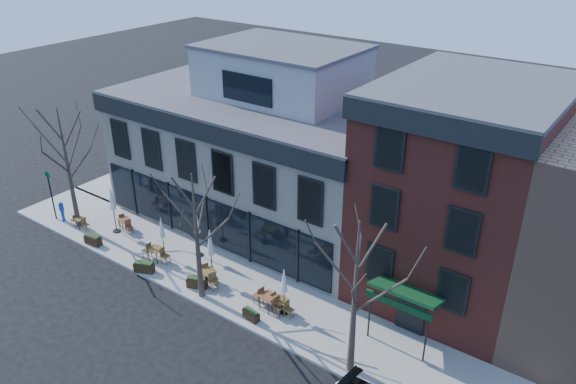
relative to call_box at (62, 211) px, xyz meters
The scene contains 25 objects.
ground 10.47m from the call_box, 18.84° to the left, with size 120.00×120.00×0.00m, color black.
sidewalk_front 13.20m from the call_box, ahead, with size 33.50×4.70×0.15m, color gray.
sidewalk_side 9.50m from the call_box, 98.37° to the left, with size 4.50×12.00×0.15m, color gray.
corner_building 13.60m from the call_box, 40.31° to the left, with size 18.39×10.39×11.10m.
red_brick_building 24.81m from the call_box, 20.06° to the left, with size 8.20×11.78×11.18m.
tree_corner 3.65m from the call_box, ahead, with size 3.93×3.98×7.92m.
tree_mid 13.22m from the call_box, ahead, with size 3.50×3.55×7.04m.
tree_right 22.11m from the call_box, ahead, with size 3.72×3.77×7.48m.
sign_pole 1.36m from the call_box, 168.17° to the right, with size 0.50×0.10×3.40m.
call_box is the anchor object (origin of this frame).
cafe_set_0 1.72m from the call_box, ahead, with size 1.56×0.64×0.82m.
cafe_set_1 4.50m from the call_box, 21.32° to the left, with size 1.75×0.88×0.90m.
cafe_set_2 8.45m from the call_box, ahead, with size 1.90×0.84×0.98m.
cafe_set_3 12.45m from the call_box, ahead, with size 1.85×1.16×0.96m.
cafe_set_4 16.43m from the call_box, ahead, with size 2.00×0.88×1.03m.
cafe_set_5 17.03m from the call_box, ahead, with size 1.77×0.79×0.91m.
umbrella_0 4.33m from the call_box, 16.00° to the left, with size 0.49×0.49×3.08m.
umbrella_1 8.62m from the call_box, ahead, with size 0.41×0.41×2.58m.
umbrella_2 10.40m from the call_box, 12.32° to the left, with size 0.48×0.48×2.97m.
umbrella_3 12.46m from the call_box, ahead, with size 0.50×0.50×3.10m.
umbrella_4 17.31m from the call_box, ahead, with size 0.42×0.42×2.62m.
planter_0 4.09m from the call_box, ahead, with size 1.14×0.57×0.61m.
planter_1 8.83m from the call_box, ahead, with size 1.20×0.86×0.62m.
planter_2 12.18m from the call_box, ahead, with size 1.18×0.84×0.61m.
planter_3 16.21m from the call_box, ahead, with size 0.98×0.53×0.52m.
Camera 1 is at (20.73, -20.62, 18.21)m, focal length 35.00 mm.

